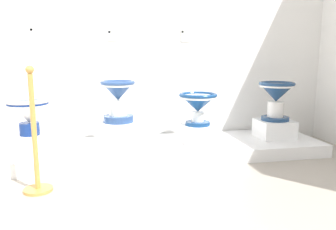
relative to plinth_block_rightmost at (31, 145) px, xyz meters
name	(u,v)px	position (x,y,z in m)	size (l,w,h in m)	color
ground_plane	(202,225)	(1.30, -1.52, -0.20)	(6.32, 5.60, 0.02)	#A3998C
wall_back	(152,20)	(1.30, 0.51, 1.27)	(4.52, 0.06, 2.93)	white
display_platform	(160,149)	(1.30, 0.01, -0.12)	(3.53, 0.89, 0.13)	white
plinth_block_rightmost	(31,145)	(0.00, 0.00, 0.00)	(0.35, 0.35, 0.11)	white
antique_toilet_rightmost	(28,113)	(0.00, 0.00, 0.32)	(0.40, 0.40, 0.41)	white
plinth_block_broad_patterned	(119,135)	(0.87, -0.06, 0.08)	(0.39, 0.32, 0.27)	white
antique_toilet_broad_patterned	(118,96)	(0.87, -0.06, 0.47)	(0.34, 0.34, 0.42)	#2E4E88
plinth_block_pale_glazed	(197,133)	(1.72, 0.00, 0.04)	(0.34, 0.31, 0.19)	white
antique_toilet_pale_glazed	(198,103)	(1.72, 0.00, 0.37)	(0.41, 0.41, 0.35)	navy
plinth_block_squat_floral	(274,129)	(2.64, 0.02, 0.05)	(0.39, 0.35, 0.20)	white
antique_toilet_squat_floral	(276,95)	(2.64, 0.02, 0.44)	(0.40, 0.40, 0.44)	navy
info_placard_first	(35,33)	(0.03, 0.47, 1.11)	(0.11, 0.01, 0.13)	white
info_placard_second	(113,35)	(0.85, 0.47, 1.09)	(0.12, 0.01, 0.12)	white
info_placard_third	(186,35)	(1.69, 0.47, 1.10)	(0.12, 0.01, 0.14)	white
stanchion_post_near_left	(36,151)	(0.18, -0.75, 0.14)	(0.23, 0.23, 0.99)	gold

